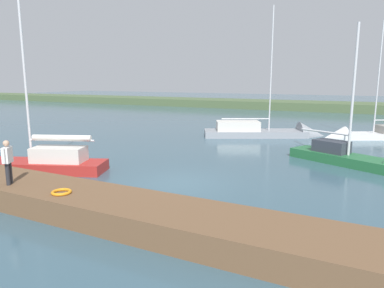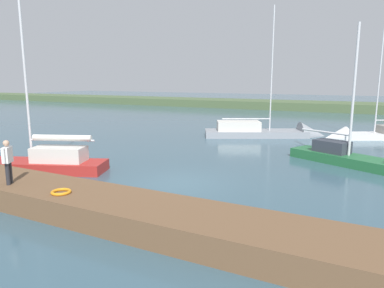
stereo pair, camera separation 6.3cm
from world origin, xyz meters
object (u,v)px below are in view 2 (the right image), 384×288
Objects in this scene: sailboat_far_right at (357,163)px; person_on_dock at (8,159)px; life_ring_buoy at (61,192)px; sailboat_mid_channel at (272,134)px; sailboat_near_dock at (369,137)px; sailboat_outer_mooring at (26,166)px.

person_on_dock is (10.95, 12.22, 1.55)m from sailboat_far_right.
sailboat_far_right is (-8.47, -12.13, -0.68)m from life_ring_buoy.
sailboat_near_dock is (-7.03, -2.34, -0.01)m from sailboat_mid_channel.
life_ring_buoy is at bearing -99.18° from sailboat_far_right.
sailboat_outer_mooring is at bearing -143.66° from sailboat_mid_channel.
sailboat_outer_mooring is 1.04× the size of sailboat_near_dock.
person_on_dock is at bearing 2.06° from life_ring_buoy.
life_ring_buoy is at bearing 39.79° from sailboat_near_dock.
sailboat_mid_channel is at bearing 47.20° from person_on_dock.
sailboat_far_right is at bearing 59.01° from sailboat_near_dock.
person_on_dock is at bearing -129.41° from sailboat_mid_channel.
person_on_dock is (-3.85, 3.57, 1.49)m from sailboat_outer_mooring.
sailboat_near_dock is (-15.27, -18.77, -0.06)m from sailboat_outer_mooring.
sailboat_near_dock is 25.13m from person_on_dock.
life_ring_buoy is 20.01m from sailboat_mid_channel.
sailboat_near_dock is (-0.48, -10.11, -0.00)m from sailboat_far_right.
person_on_dock is at bearing -106.10° from sailboat_far_right.
sailboat_near_dock is at bearing -150.55° from sailboat_outer_mooring.
sailboat_mid_channel is at bearing -95.50° from life_ring_buoy.
person_on_dock is (2.47, 0.09, 0.87)m from life_ring_buoy.
person_on_dock is (4.39, 20.00, 1.55)m from sailboat_mid_channel.
sailboat_mid_channel is at bearing -9.89° from sailboat_near_dock.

